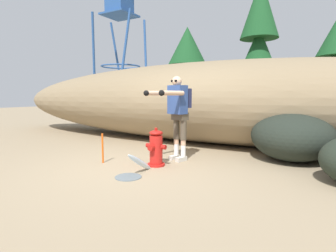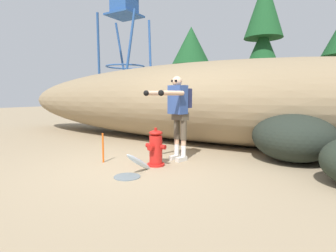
{
  "view_description": "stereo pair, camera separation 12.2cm",
  "coord_description": "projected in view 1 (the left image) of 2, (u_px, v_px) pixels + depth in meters",
  "views": [
    {
      "loc": [
        2.91,
        -3.89,
        1.35
      ],
      "look_at": [
        0.3,
        0.64,
        0.75
      ],
      "focal_mm": 28.25,
      "sensor_mm": 36.0,
      "label": 1
    },
    {
      "loc": [
        3.01,
        -3.83,
        1.35
      ],
      "look_at": [
        0.3,
        0.64,
        0.75
      ],
      "focal_mm": 28.25,
      "sensor_mm": 36.0,
      "label": 2
    }
  ],
  "objects": [
    {
      "name": "survey_stake",
      "position": [
        103.0,
        148.0,
        5.31
      ],
      "size": [
        0.04,
        0.04,
        0.6
      ],
      "primitive_type": "cylinder",
      "color": "#E55914",
      "rests_on": "ground_plane"
    },
    {
      "name": "hydrant_water_jet",
      "position": [
        138.0,
        166.0,
        4.6
      ],
      "size": [
        0.44,
        0.93,
        0.5
      ],
      "color": "silver",
      "rests_on": "ground_plane"
    },
    {
      "name": "pine_tree_far_left",
      "position": [
        187.0,
        71.0,
        12.65
      ],
      "size": [
        2.81,
        2.81,
        4.58
      ],
      "color": "#47331E",
      "rests_on": "ground_plane"
    },
    {
      "name": "ground_plane",
      "position": [
        137.0,
        169.0,
        4.95
      ],
      "size": [
        56.0,
        56.0,
        0.04
      ],
      "primitive_type": "cube",
      "color": "#998466"
    },
    {
      "name": "utility_worker",
      "position": [
        178.0,
        108.0,
        5.42
      ],
      "size": [
        0.68,
        1.04,
        1.74
      ],
      "rotation": [
        0.0,
        0.0,
        -1.85
      ],
      "color": "beige",
      "rests_on": "ground_plane"
    },
    {
      "name": "fire_hydrant",
      "position": [
        156.0,
        148.0,
        5.09
      ],
      "size": [
        0.43,
        0.38,
        0.74
      ],
      "color": "red",
      "rests_on": "ground_plane"
    },
    {
      "name": "pine_tree_left",
      "position": [
        259.0,
        49.0,
        11.31
      ],
      "size": [
        2.47,
        2.47,
        6.29
      ],
      "color": "#47331E",
      "rests_on": "ground_plane"
    },
    {
      "name": "boulder_large",
      "position": [
        292.0,
        136.0,
        5.49
      ],
      "size": [
        2.33,
        2.35,
        1.02
      ],
      "primitive_type": "ellipsoid",
      "rotation": [
        0.0,
        0.0,
        0.67
      ],
      "color": "#222922",
      "rests_on": "ground_plane"
    },
    {
      "name": "dirt_embankment",
      "position": [
        206.0,
        102.0,
        7.71
      ],
      "size": [
        15.67,
        3.2,
        2.32
      ],
      "primitive_type": "ellipsoid",
      "color": "#897556",
      "rests_on": "ground_plane"
    },
    {
      "name": "watchtower",
      "position": [
        119.0,
        7.0,
        17.93
      ],
      "size": [
        3.46,
        3.46,
        9.73
      ],
      "color": "#285193",
      "rests_on": "ground_plane"
    }
  ]
}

